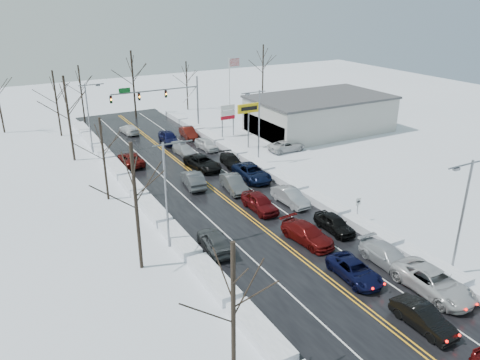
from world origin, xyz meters
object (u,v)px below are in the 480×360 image
traffic_signal_mast (166,96)px  oncoming_car_0 (193,186)px  dealership_building (320,114)px  flagpole (230,84)px  tires_plus_sign (249,111)px

traffic_signal_mast → oncoming_car_0: (-5.02, -21.02, -5.48)m
dealership_building → oncoming_car_0: size_ratio=4.09×
flagpole → dealership_building: flagpole is taller
tires_plus_sign → traffic_signal_mast: bearing=120.5°
traffic_signal_mast → dealership_building: traffic_signal_mast is taller
traffic_signal_mast → flagpole: 11.90m
flagpole → oncoming_car_0: size_ratio=2.00×
flagpole → oncoming_car_0: bearing=-126.0°
traffic_signal_mast → flagpole: bearing=9.7°
flagpole → dealership_building: bearing=-53.7°
traffic_signal_mast → dealership_building: 23.01m
oncoming_car_0 → tires_plus_sign: bearing=-135.5°
traffic_signal_mast → dealership_building: bearing=-25.9°
oncoming_car_0 → traffic_signal_mast: bearing=-95.7°
traffic_signal_mast → oncoming_car_0: 22.30m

